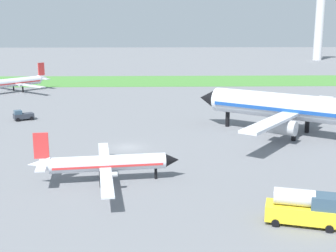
{
  "coord_description": "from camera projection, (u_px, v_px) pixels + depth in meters",
  "views": [
    {
      "loc": [
        3.93,
        -64.25,
        17.57
      ],
      "look_at": [
        5.89,
        0.74,
        3.0
      ],
      "focal_mm": 48.41,
      "sensor_mm": 36.0,
      "label": 1
    }
  ],
  "objects": [
    {
      "name": "grass_taxiway_strip",
      "position": [
        142.0,
        81.0,
        144.55
      ],
      "size": [
        360.0,
        28.0,
        0.08
      ],
      "primitive_type": "cube",
      "color": "#478438",
      "rests_on": "ground_plane"
    },
    {
      "name": "airplane_foreground_turboprop",
      "position": [
        105.0,
        163.0,
        51.45
      ],
      "size": [
        17.19,
        20.03,
        6.01
      ],
      "rotation": [
        0.0,
        0.0,
        0.13
      ],
      "color": "silver",
      "rests_on": "ground_plane"
    },
    {
      "name": "fuel_truck_near_gate",
      "position": [
        304.0,
        208.0,
        40.44
      ],
      "size": [
        6.92,
        4.19,
        3.29
      ],
      "rotation": [
        0.0,
        0.0,
        5.99
      ],
      "color": "yellow",
      "rests_on": "ground_plane"
    },
    {
      "name": "ground_plane",
      "position": [
        128.0,
        147.0,
        66.39
      ],
      "size": [
        600.0,
        600.0,
        0.0
      ],
      "primitive_type": "plane",
      "color": "slate"
    },
    {
      "name": "airplane_taxiing_turboprop",
      "position": [
        15.0,
        82.0,
        120.49
      ],
      "size": [
        19.37,
        17.4,
        7.26
      ],
      "rotation": [
        0.0,
        0.0,
        4.0
      ],
      "color": "silver",
      "rests_on": "ground_plane"
    },
    {
      "name": "control_tower",
      "position": [
        320.0,
        15.0,
        225.68
      ],
      "size": [
        8.0,
        8.0,
        37.67
      ],
      "color": "silver",
      "rests_on": "ground_plane"
    },
    {
      "name": "airplane_midfield_jet",
      "position": [
        295.0,
        108.0,
        72.45
      ],
      "size": [
        30.87,
        30.55,
        12.73
      ],
      "rotation": [
        0.0,
        0.0,
        2.51
      ],
      "color": "silver",
      "rests_on": "ground_plane"
    },
    {
      "name": "pushback_tug_midfield",
      "position": [
        23.0,
        115.0,
        85.09
      ],
      "size": [
        4.02,
        3.32,
        1.95
      ],
      "rotation": [
        0.0,
        0.0,
        3.63
      ],
      "color": "#2D333D",
      "rests_on": "ground_plane"
    }
  ]
}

